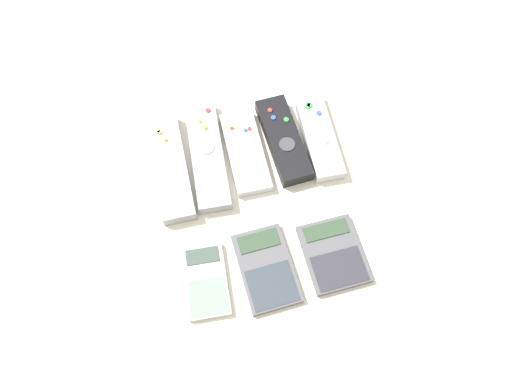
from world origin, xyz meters
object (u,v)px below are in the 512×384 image
(remote_0, at_px, (171,167))
(remote_3, at_px, (283,140))
(remote_4, at_px, (319,135))
(remote_1, at_px, (207,155))
(remote_2, at_px, (246,152))
(calculator_1, at_px, (266,268))
(calculator_2, at_px, (333,254))
(calculator_0, at_px, (206,281))

(remote_0, height_order, remote_3, remote_3)
(remote_0, height_order, remote_4, remote_0)
(remote_0, xyz_separation_m, remote_1, (0.06, 0.01, -0.00))
(remote_2, xyz_separation_m, calculator_1, (-0.01, -0.20, -0.00))
(remote_0, height_order, remote_1, remote_0)
(remote_1, height_order, calculator_2, remote_1)
(remote_3, distance_m, calculator_0, 0.27)
(calculator_1, bearing_deg, remote_4, 52.54)
(remote_3, relative_size, calculator_1, 1.26)
(remote_0, xyz_separation_m, remote_3, (0.19, 0.01, 0.00))
(remote_0, distance_m, remote_4, 0.26)
(remote_0, relative_size, calculator_0, 1.70)
(remote_1, bearing_deg, remote_0, -169.29)
(remote_2, bearing_deg, remote_1, 173.85)
(remote_1, height_order, remote_4, same)
(calculator_0, bearing_deg, remote_1, 81.97)
(remote_0, relative_size, remote_3, 1.18)
(calculator_0, bearing_deg, calculator_2, 2.52)
(remote_3, bearing_deg, remote_2, -178.55)
(remote_1, xyz_separation_m, remote_2, (0.07, -0.01, -0.00))
(remote_2, relative_size, calculator_1, 1.19)
(calculator_0, height_order, calculator_1, same)
(remote_2, bearing_deg, remote_3, 4.89)
(remote_0, height_order, calculator_1, remote_0)
(remote_2, height_order, calculator_2, remote_2)
(calculator_0, bearing_deg, remote_3, 53.57)
(remote_1, bearing_deg, calculator_2, -50.68)
(remote_0, bearing_deg, remote_1, 7.90)
(calculator_2, bearing_deg, calculator_0, 177.28)
(remote_3, distance_m, remote_4, 0.06)
(remote_2, height_order, remote_3, remote_3)
(remote_1, xyz_separation_m, remote_4, (0.19, -0.01, -0.00))
(calculator_1, xyz_separation_m, calculator_2, (0.11, -0.00, 0.00))
(calculator_0, relative_size, calculator_2, 1.00)
(remote_0, relative_size, remote_2, 1.26)
(remote_1, relative_size, calculator_2, 1.78)
(calculator_0, bearing_deg, remote_4, 44.40)
(remote_4, bearing_deg, remote_2, -177.35)
(remote_0, xyz_separation_m, remote_2, (0.13, 0.00, -0.00))
(calculator_1, distance_m, calculator_2, 0.11)
(remote_1, distance_m, remote_4, 0.19)
(remote_0, bearing_deg, remote_3, 2.30)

